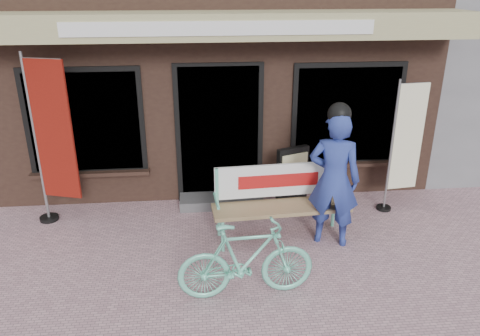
{
  "coord_description": "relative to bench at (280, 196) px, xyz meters",
  "views": [
    {
      "loc": [
        -0.35,
        -4.9,
        3.35
      ],
      "look_at": [
        0.2,
        0.7,
        1.05
      ],
      "focal_mm": 35.0,
      "sensor_mm": 36.0,
      "label": 1
    }
  ],
  "objects": [
    {
      "name": "ground",
      "position": [
        -0.75,
        -0.76,
        -0.59
      ],
      "size": [
        70.0,
        70.0,
        0.0
      ],
      "primitive_type": "plane",
      "color": "#B88C96",
      "rests_on": "ground"
    },
    {
      "name": "bench",
      "position": [
        0.0,
        0.0,
        0.0
      ],
      "size": [
        1.88,
        0.59,
        1.01
      ],
      "rotation": [
        0.0,
        0.0,
        0.06
      ],
      "color": "#6ED7B7",
      "rests_on": "ground"
    },
    {
      "name": "person",
      "position": [
        0.66,
        -0.25,
        0.36
      ],
      "size": [
        0.78,
        0.65,
        1.94
      ],
      "rotation": [
        0.0,
        0.0,
        -0.36
      ],
      "color": "navy",
      "rests_on": "ground"
    },
    {
      "name": "bicycle",
      "position": [
        -0.6,
        -1.3,
        -0.13
      ],
      "size": [
        1.55,
        0.52,
        0.92
      ],
      "primitive_type": "imported",
      "rotation": [
        0.0,
        0.0,
        1.63
      ],
      "color": "#6ED7B7",
      "rests_on": "ground"
    },
    {
      "name": "nobori_red",
      "position": [
        -3.09,
        0.67,
        0.68
      ],
      "size": [
        0.73,
        0.36,
        2.47
      ],
      "rotation": [
        0.0,
        0.0,
        -0.3
      ],
      "color": "gray",
      "rests_on": "ground"
    },
    {
      "name": "nobori_cream",
      "position": [
        1.96,
        0.62,
        0.46
      ],
      "size": [
        0.6,
        0.25,
        2.04
      ],
      "rotation": [
        0.0,
        0.0,
        0.12
      ],
      "color": "gray",
      "rests_on": "ground"
    },
    {
      "name": "menu_stand",
      "position": [
        0.32,
        0.72,
        -0.06
      ],
      "size": [
        0.51,
        0.28,
        1.03
      ],
      "rotation": [
        0.0,
        0.0,
        0.37
      ],
      "color": "black",
      "rests_on": "ground"
    }
  ]
}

